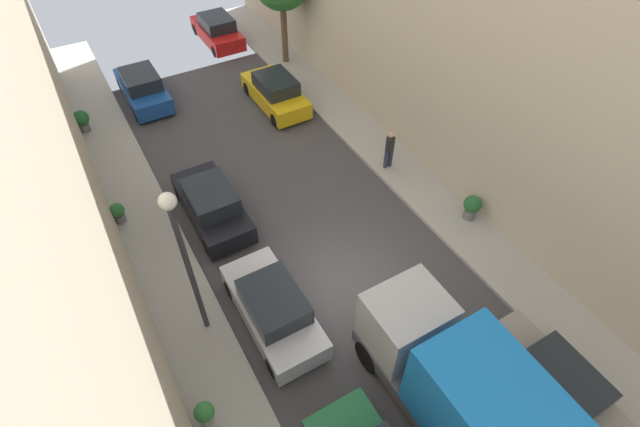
{
  "coord_description": "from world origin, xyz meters",
  "views": [
    {
      "loc": [
        -5.46,
        -7.72,
        13.13
      ],
      "look_at": [
        0.63,
        2.85,
        0.5
      ],
      "focal_mm": 26.86,
      "sensor_mm": 36.0,
      "label": 1
    }
  ],
  "objects_px": {
    "potted_plant_2": "(472,206)",
    "potted_plant_5": "(205,413)",
    "pedestrian": "(390,149)",
    "potted_plant_1": "(118,212)",
    "parked_car_left_4": "(143,88)",
    "delivery_truck": "(472,404)",
    "potted_plant_3": "(82,120)",
    "parked_car_right_3": "(276,92)",
    "parked_car_left_3": "(212,205)",
    "parked_car_right_4": "(217,31)",
    "parked_car_left_2": "(273,309)",
    "parked_car_right_2": "(552,386)",
    "lamp_post": "(183,249)"
  },
  "relations": [
    {
      "from": "parked_car_left_3",
      "to": "delivery_truck",
      "type": "relative_size",
      "value": 0.64
    },
    {
      "from": "lamp_post",
      "to": "potted_plant_1",
      "type": "bearing_deg",
      "value": 101.76
    },
    {
      "from": "parked_car_left_3",
      "to": "parked_car_left_4",
      "type": "bearing_deg",
      "value": 90.0
    },
    {
      "from": "potted_plant_1",
      "to": "parked_car_right_3",
      "type": "bearing_deg",
      "value": 26.3
    },
    {
      "from": "parked_car_right_2",
      "to": "potted_plant_1",
      "type": "height_order",
      "value": "parked_car_right_2"
    },
    {
      "from": "potted_plant_1",
      "to": "potted_plant_5",
      "type": "relative_size",
      "value": 0.94
    },
    {
      "from": "potted_plant_2",
      "to": "potted_plant_3",
      "type": "height_order",
      "value": "potted_plant_2"
    },
    {
      "from": "parked_car_left_2",
      "to": "potted_plant_3",
      "type": "distance_m",
      "value": 13.46
    },
    {
      "from": "parked_car_right_3",
      "to": "potted_plant_5",
      "type": "relative_size",
      "value": 4.74
    },
    {
      "from": "parked_car_left_4",
      "to": "potted_plant_2",
      "type": "bearing_deg",
      "value": -59.68
    },
    {
      "from": "parked_car_left_3",
      "to": "potted_plant_2",
      "type": "xyz_separation_m",
      "value": [
        8.23,
        -4.83,
        0.0
      ]
    },
    {
      "from": "pedestrian",
      "to": "potted_plant_1",
      "type": "height_order",
      "value": "pedestrian"
    },
    {
      "from": "parked_car_left_4",
      "to": "parked_car_right_4",
      "type": "relative_size",
      "value": 1.0
    },
    {
      "from": "parked_car_right_4",
      "to": "lamp_post",
      "type": "bearing_deg",
      "value": -112.65
    },
    {
      "from": "parked_car_right_3",
      "to": "potted_plant_3",
      "type": "relative_size",
      "value": 4.18
    },
    {
      "from": "parked_car_left_3",
      "to": "potted_plant_2",
      "type": "distance_m",
      "value": 9.54
    },
    {
      "from": "parked_car_right_3",
      "to": "potted_plant_5",
      "type": "distance_m",
      "value": 15.22
    },
    {
      "from": "parked_car_right_3",
      "to": "lamp_post",
      "type": "height_order",
      "value": "lamp_post"
    },
    {
      "from": "parked_car_left_4",
      "to": "potted_plant_5",
      "type": "relative_size",
      "value": 4.74
    },
    {
      "from": "parked_car_left_2",
      "to": "pedestrian",
      "type": "height_order",
      "value": "pedestrian"
    },
    {
      "from": "parked_car_left_4",
      "to": "potted_plant_1",
      "type": "height_order",
      "value": "parked_car_left_4"
    },
    {
      "from": "parked_car_left_2",
      "to": "potted_plant_3",
      "type": "height_order",
      "value": "parked_car_left_2"
    },
    {
      "from": "parked_car_left_4",
      "to": "pedestrian",
      "type": "distance_m",
      "value": 12.51
    },
    {
      "from": "potted_plant_2",
      "to": "potted_plant_3",
      "type": "bearing_deg",
      "value": 131.51
    },
    {
      "from": "potted_plant_2",
      "to": "delivery_truck",
      "type": "bearing_deg",
      "value": -134.08
    },
    {
      "from": "parked_car_left_2",
      "to": "potted_plant_5",
      "type": "xyz_separation_m",
      "value": [
        -2.91,
        -1.93,
        -0.05
      ]
    },
    {
      "from": "potted_plant_2",
      "to": "potted_plant_5",
      "type": "xyz_separation_m",
      "value": [
        -11.14,
        -2.24,
        -0.05
      ]
    },
    {
      "from": "potted_plant_2",
      "to": "potted_plant_5",
      "type": "relative_size",
      "value": 1.14
    },
    {
      "from": "delivery_truck",
      "to": "parked_car_right_3",
      "type": "bearing_deg",
      "value": 80.55
    },
    {
      "from": "potted_plant_2",
      "to": "potted_plant_3",
      "type": "relative_size",
      "value": 1.01
    },
    {
      "from": "parked_car_right_3",
      "to": "delivery_truck",
      "type": "height_order",
      "value": "delivery_truck"
    },
    {
      "from": "parked_car_right_2",
      "to": "parked_car_right_4",
      "type": "xyz_separation_m",
      "value": [
        0.0,
        24.25,
        0.0
      ]
    },
    {
      "from": "parked_car_left_2",
      "to": "parked_car_right_3",
      "type": "bearing_deg",
      "value": 63.46
    },
    {
      "from": "parked_car_left_3",
      "to": "delivery_truck",
      "type": "bearing_deg",
      "value": -75.64
    },
    {
      "from": "parked_car_right_2",
      "to": "pedestrian",
      "type": "relative_size",
      "value": 2.44
    },
    {
      "from": "parked_car_right_4",
      "to": "parked_car_right_3",
      "type": "bearing_deg",
      "value": -90.0
    },
    {
      "from": "parked_car_left_3",
      "to": "parked_car_right_4",
      "type": "bearing_deg",
      "value": 67.76
    },
    {
      "from": "parked_car_left_2",
      "to": "parked_car_right_4",
      "type": "height_order",
      "value": "same"
    },
    {
      "from": "pedestrian",
      "to": "potted_plant_5",
      "type": "relative_size",
      "value": 1.94
    },
    {
      "from": "parked_car_left_2",
      "to": "potted_plant_2",
      "type": "height_order",
      "value": "parked_car_left_2"
    },
    {
      "from": "potted_plant_1",
      "to": "parked_car_left_2",
      "type": "bearing_deg",
      "value": -64.88
    },
    {
      "from": "parked_car_right_3",
      "to": "potted_plant_5",
      "type": "bearing_deg",
      "value": -123.12
    },
    {
      "from": "delivery_truck",
      "to": "potted_plant_3",
      "type": "bearing_deg",
      "value": 107.38
    },
    {
      "from": "delivery_truck",
      "to": "parked_car_left_2",
      "type": "bearing_deg",
      "value": 116.54
    },
    {
      "from": "parked_car_left_2",
      "to": "parked_car_left_3",
      "type": "bearing_deg",
      "value": 90.0
    },
    {
      "from": "parked_car_right_3",
      "to": "parked_car_right_4",
      "type": "height_order",
      "value": "same"
    },
    {
      "from": "delivery_truck",
      "to": "potted_plant_5",
      "type": "bearing_deg",
      "value": 148.25
    },
    {
      "from": "lamp_post",
      "to": "parked_car_right_4",
      "type": "bearing_deg",
      "value": 67.35
    },
    {
      "from": "parked_car_right_4",
      "to": "delivery_truck",
      "type": "bearing_deg",
      "value": -96.49
    },
    {
      "from": "parked_car_left_4",
      "to": "parked_car_right_2",
      "type": "bearing_deg",
      "value": -75.09
    }
  ]
}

